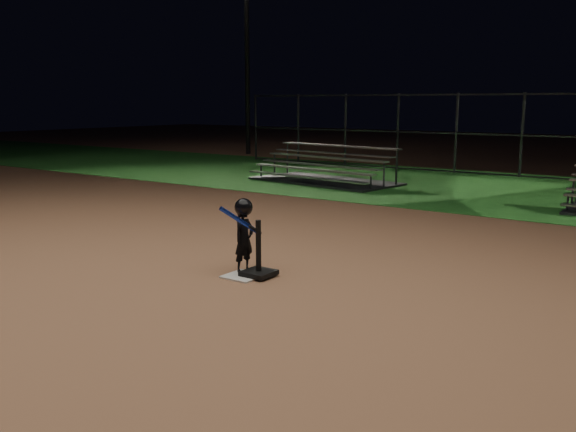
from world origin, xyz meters
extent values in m
plane|color=#976344|center=(0.00, 0.00, 0.00)|extent=(80.00, 80.00, 0.00)
cube|color=#1D561B|center=(0.00, 10.00, 0.01)|extent=(60.00, 8.00, 0.01)
cube|color=beige|center=(0.00, 0.00, 0.01)|extent=(0.45, 0.45, 0.02)
cube|color=black|center=(0.16, 0.12, 0.05)|extent=(0.38, 0.38, 0.06)
cylinder|color=black|center=(0.16, 0.12, 0.42)|extent=(0.07, 0.07, 0.66)
imported|color=black|center=(-0.14, 0.19, 0.45)|extent=(0.23, 0.34, 0.89)
sphere|color=black|center=(-0.14, 0.19, 0.87)|extent=(0.24, 0.24, 0.24)
cylinder|color=#1836CD|center=(-0.09, 0.04, 0.73)|extent=(0.33, 0.48, 0.40)
cylinder|color=black|center=(0.07, 0.16, 0.61)|extent=(0.13, 0.18, 0.14)
cube|color=#B2B1B6|center=(-4.25, 8.14, 0.41)|extent=(4.12, 0.82, 0.04)
cube|color=#B2B1B6|center=(-4.29, 7.86, 0.23)|extent=(4.12, 0.82, 0.03)
cube|color=#B2B1B6|center=(-4.17, 8.71, 0.70)|extent=(4.12, 0.82, 0.04)
cube|color=#B2B1B6|center=(-4.21, 8.42, 0.52)|extent=(4.12, 0.82, 0.03)
cube|color=#B2B1B6|center=(-4.09, 9.27, 0.99)|extent=(4.12, 0.82, 0.04)
cube|color=#B2B1B6|center=(-4.13, 8.98, 0.81)|extent=(4.12, 0.82, 0.03)
cube|color=#38383D|center=(-4.17, 8.71, 0.03)|extent=(4.37, 2.57, 0.06)
cube|color=#38383D|center=(0.00, 13.00, 0.05)|extent=(20.00, 0.05, 0.05)
cube|color=#38383D|center=(0.00, 13.00, 1.25)|extent=(20.00, 0.05, 0.05)
cube|color=#38383D|center=(0.00, 13.00, 2.45)|extent=(20.00, 0.05, 0.05)
cylinder|color=#38383D|center=(-10.00, 13.00, 1.25)|extent=(0.08, 0.08, 2.50)
cylinder|color=#38383D|center=(-5.00, 13.00, 1.25)|extent=(0.08, 0.08, 2.50)
cylinder|color=#38383D|center=(0.00, 13.00, 1.25)|extent=(0.08, 0.08, 2.50)
cylinder|color=#2D2D30|center=(-12.00, 15.00, 4.00)|extent=(0.20, 0.20, 8.00)
camera|label=1|loc=(4.89, -5.93, 2.23)|focal=38.38mm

